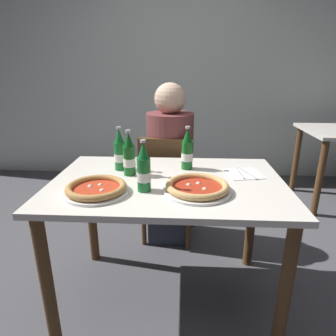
{
  "coord_description": "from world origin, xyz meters",
  "views": [
    {
      "loc": [
        0.08,
        -1.4,
        1.3
      ],
      "look_at": [
        0.0,
        0.05,
        0.8
      ],
      "focal_mm": 31.04,
      "sensor_mm": 36.0,
      "label": 1
    }
  ],
  "objects_px": {
    "pizza_margherita_near": "(96,189)",
    "beer_bottle_left": "(129,156)",
    "napkin_with_cutlery": "(243,174)",
    "dining_table_main": "(167,200)",
    "diner_seated": "(170,169)",
    "pizza_marinara_far": "(197,187)",
    "beer_bottle_right": "(144,170)",
    "beer_bottle_center": "(120,152)",
    "beer_bottle_extra": "(187,151)",
    "chair_behind_table": "(168,184)"
  },
  "relations": [
    {
      "from": "pizza_margherita_near",
      "to": "diner_seated",
      "type": "bearing_deg",
      "value": 70.14
    },
    {
      "from": "pizza_marinara_far",
      "to": "beer_bottle_left",
      "type": "height_order",
      "value": "beer_bottle_left"
    },
    {
      "from": "dining_table_main",
      "to": "pizza_margherita_near",
      "type": "xyz_separation_m",
      "value": [
        -0.32,
        -0.18,
        0.14
      ]
    },
    {
      "from": "beer_bottle_extra",
      "to": "napkin_with_cutlery",
      "type": "distance_m",
      "value": 0.33
    },
    {
      "from": "dining_table_main",
      "to": "diner_seated",
      "type": "height_order",
      "value": "diner_seated"
    },
    {
      "from": "pizza_margherita_near",
      "to": "beer_bottle_left",
      "type": "xyz_separation_m",
      "value": [
        0.11,
        0.25,
        0.08
      ]
    },
    {
      "from": "dining_table_main",
      "to": "diner_seated",
      "type": "bearing_deg",
      "value": 91.65
    },
    {
      "from": "beer_bottle_left",
      "to": "pizza_margherita_near",
      "type": "bearing_deg",
      "value": -114.07
    },
    {
      "from": "chair_behind_table",
      "to": "beer_bottle_extra",
      "type": "height_order",
      "value": "beer_bottle_extra"
    },
    {
      "from": "beer_bottle_center",
      "to": "beer_bottle_extra",
      "type": "distance_m",
      "value": 0.38
    },
    {
      "from": "beer_bottle_extra",
      "to": "beer_bottle_center",
      "type": "bearing_deg",
      "value": -174.65
    },
    {
      "from": "chair_behind_table",
      "to": "napkin_with_cutlery",
      "type": "xyz_separation_m",
      "value": [
        0.44,
        -0.5,
        0.27
      ]
    },
    {
      "from": "beer_bottle_center",
      "to": "beer_bottle_left",
      "type": "bearing_deg",
      "value": -50.55
    },
    {
      "from": "dining_table_main",
      "to": "diner_seated",
      "type": "distance_m",
      "value": 0.66
    },
    {
      "from": "chair_behind_table",
      "to": "beer_bottle_left",
      "type": "bearing_deg",
      "value": 79.32
    },
    {
      "from": "pizza_margherita_near",
      "to": "napkin_with_cutlery",
      "type": "bearing_deg",
      "value": 21.72
    },
    {
      "from": "pizza_marinara_far",
      "to": "napkin_with_cutlery",
      "type": "bearing_deg",
      "value": 43.44
    },
    {
      "from": "beer_bottle_extra",
      "to": "napkin_with_cutlery",
      "type": "relative_size",
      "value": 1.17
    },
    {
      "from": "pizza_marinara_far",
      "to": "beer_bottle_right",
      "type": "bearing_deg",
      "value": -179.11
    },
    {
      "from": "beer_bottle_extra",
      "to": "chair_behind_table",
      "type": "bearing_deg",
      "value": 107.24
    },
    {
      "from": "pizza_marinara_far",
      "to": "beer_bottle_right",
      "type": "height_order",
      "value": "beer_bottle_right"
    },
    {
      "from": "beer_bottle_left",
      "to": "beer_bottle_center",
      "type": "xyz_separation_m",
      "value": [
        -0.07,
        0.08,
        0.0
      ]
    },
    {
      "from": "chair_behind_table",
      "to": "diner_seated",
      "type": "xyz_separation_m",
      "value": [
        0.01,
        0.05,
        0.1
      ]
    },
    {
      "from": "dining_table_main",
      "to": "beer_bottle_right",
      "type": "bearing_deg",
      "value": -126.37
    },
    {
      "from": "chair_behind_table",
      "to": "pizza_margherita_near",
      "type": "height_order",
      "value": "chair_behind_table"
    },
    {
      "from": "beer_bottle_left",
      "to": "dining_table_main",
      "type": "bearing_deg",
      "value": -19.22
    },
    {
      "from": "pizza_margherita_near",
      "to": "beer_bottle_extra",
      "type": "distance_m",
      "value": 0.57
    },
    {
      "from": "diner_seated",
      "to": "beer_bottle_left",
      "type": "distance_m",
      "value": 0.67
    },
    {
      "from": "beer_bottle_right",
      "to": "beer_bottle_extra",
      "type": "height_order",
      "value": "same"
    },
    {
      "from": "diner_seated",
      "to": "beer_bottle_center",
      "type": "distance_m",
      "value": 0.63
    },
    {
      "from": "chair_behind_table",
      "to": "napkin_with_cutlery",
      "type": "distance_m",
      "value": 0.72
    },
    {
      "from": "diner_seated",
      "to": "pizza_margherita_near",
      "type": "height_order",
      "value": "diner_seated"
    },
    {
      "from": "beer_bottle_left",
      "to": "napkin_with_cutlery",
      "type": "relative_size",
      "value": 1.17
    },
    {
      "from": "dining_table_main",
      "to": "beer_bottle_center",
      "type": "bearing_deg",
      "value": 150.73
    },
    {
      "from": "pizza_margherita_near",
      "to": "beer_bottle_right",
      "type": "xyz_separation_m",
      "value": [
        0.22,
        0.04,
        0.08
      ]
    },
    {
      "from": "dining_table_main",
      "to": "beer_bottle_center",
      "type": "distance_m",
      "value": 0.39
    },
    {
      "from": "napkin_with_cutlery",
      "to": "beer_bottle_right",
      "type": "bearing_deg",
      "value": -153.73
    },
    {
      "from": "pizza_margherita_near",
      "to": "beer_bottle_left",
      "type": "bearing_deg",
      "value": 65.93
    },
    {
      "from": "beer_bottle_center",
      "to": "beer_bottle_right",
      "type": "height_order",
      "value": "same"
    },
    {
      "from": "diner_seated",
      "to": "napkin_with_cutlery",
      "type": "xyz_separation_m",
      "value": [
        0.43,
        -0.55,
        0.17
      ]
    },
    {
      "from": "pizza_margherita_near",
      "to": "beer_bottle_left",
      "type": "height_order",
      "value": "beer_bottle_left"
    },
    {
      "from": "napkin_with_cutlery",
      "to": "pizza_marinara_far",
      "type": "bearing_deg",
      "value": -136.56
    },
    {
      "from": "napkin_with_cutlery",
      "to": "dining_table_main",
      "type": "bearing_deg",
      "value": -164.46
    },
    {
      "from": "chair_behind_table",
      "to": "diner_seated",
      "type": "relative_size",
      "value": 0.7
    },
    {
      "from": "dining_table_main",
      "to": "diner_seated",
      "type": "relative_size",
      "value": 0.99
    },
    {
      "from": "beer_bottle_left",
      "to": "chair_behind_table",
      "type": "bearing_deg",
      "value": 71.39
    },
    {
      "from": "beer_bottle_center",
      "to": "beer_bottle_right",
      "type": "bearing_deg",
      "value": -59.31
    },
    {
      "from": "dining_table_main",
      "to": "beer_bottle_extra",
      "type": "bearing_deg",
      "value": 62.03
    },
    {
      "from": "diner_seated",
      "to": "beer_bottle_right",
      "type": "distance_m",
      "value": 0.85
    },
    {
      "from": "dining_table_main",
      "to": "beer_bottle_left",
      "type": "height_order",
      "value": "beer_bottle_left"
    }
  ]
}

